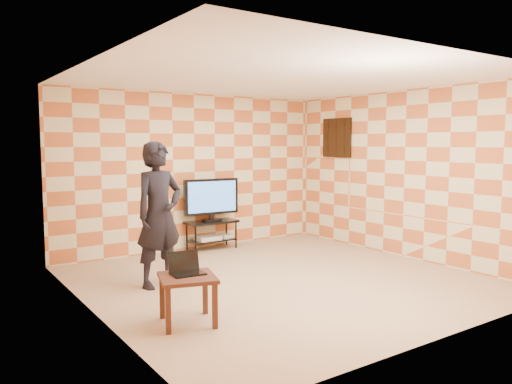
% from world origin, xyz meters
% --- Properties ---
extents(floor, '(5.00, 5.00, 0.00)m').
position_xyz_m(floor, '(0.00, 0.00, 0.00)').
color(floor, tan).
rests_on(floor, ground).
extents(wall_back, '(5.00, 0.02, 2.70)m').
position_xyz_m(wall_back, '(0.00, 2.50, 1.35)').
color(wall_back, beige).
rests_on(wall_back, ground).
extents(wall_front, '(5.00, 0.02, 2.70)m').
position_xyz_m(wall_front, '(0.00, -2.50, 1.35)').
color(wall_front, beige).
rests_on(wall_front, ground).
extents(wall_left, '(0.02, 5.00, 2.70)m').
position_xyz_m(wall_left, '(-2.50, 0.00, 1.35)').
color(wall_left, beige).
rests_on(wall_left, ground).
extents(wall_right, '(0.02, 5.00, 2.70)m').
position_xyz_m(wall_right, '(2.50, 0.00, 1.35)').
color(wall_right, beige).
rests_on(wall_right, ground).
extents(ceiling, '(5.00, 5.00, 0.02)m').
position_xyz_m(ceiling, '(0.00, 0.00, 2.70)').
color(ceiling, white).
rests_on(ceiling, wall_back).
extents(wall_art, '(0.04, 0.72, 0.72)m').
position_xyz_m(wall_art, '(2.47, 1.55, 1.95)').
color(wall_art, black).
rests_on(wall_art, wall_right).
extents(tv_stand, '(0.91, 0.41, 0.50)m').
position_xyz_m(tv_stand, '(0.19, 2.26, 0.36)').
color(tv_stand, black).
rests_on(tv_stand, floor).
extents(tv, '(1.02, 0.21, 0.74)m').
position_xyz_m(tv, '(0.19, 2.25, 0.91)').
color(tv, black).
rests_on(tv, tv_stand).
extents(dvd_player, '(0.42, 0.31, 0.07)m').
position_xyz_m(dvd_player, '(0.10, 2.24, 0.21)').
color(dvd_player, '#B4B4B6').
rests_on(dvd_player, tv_stand).
extents(game_console, '(0.26, 0.21, 0.05)m').
position_xyz_m(game_console, '(0.48, 2.25, 0.20)').
color(game_console, silver).
rests_on(game_console, tv_stand).
extents(side_table, '(0.69, 0.69, 0.50)m').
position_xyz_m(side_table, '(-1.79, -0.78, 0.41)').
color(side_table, black).
rests_on(side_table, floor).
extents(laptop, '(0.36, 0.29, 0.22)m').
position_xyz_m(laptop, '(-1.76, -0.68, 0.55)').
color(laptop, black).
rests_on(laptop, side_table).
extents(person, '(0.77, 0.59, 1.87)m').
position_xyz_m(person, '(-1.48, 0.65, 0.94)').
color(person, black).
rests_on(person, floor).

